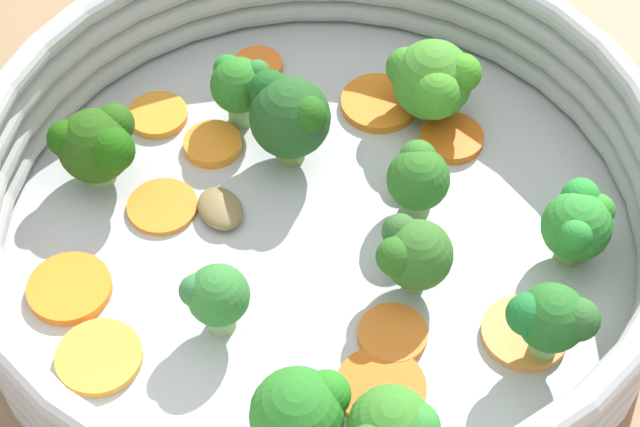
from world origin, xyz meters
TOP-DOWN VIEW (x-y plane):
  - ground_plane at (0.00, 0.00)m, footprint 4.00×4.00m
  - skillet at (0.00, 0.00)m, footprint 0.33×0.33m
  - skillet_rim_wall at (0.00, 0.00)m, footprint 0.35×0.35m
  - skillet_rivet_left at (-0.14, -0.07)m, footprint 0.01×0.01m
  - carrot_slice_0 at (-0.12, -0.04)m, footprint 0.05×0.05m
  - carrot_slice_1 at (0.09, 0.04)m, footprint 0.04×0.04m
  - carrot_slice_2 at (-0.13, -0.00)m, footprint 0.06×0.06m
  - carrot_slice_3 at (-0.07, 0.04)m, footprint 0.04×0.04m
  - carrot_slice_4 at (-0.04, 0.07)m, footprint 0.04×0.04m
  - carrot_slice_5 at (0.07, -0.09)m, footprint 0.05×0.05m
  - carrot_slice_6 at (0.06, 0.08)m, footprint 0.05×0.05m
  - carrot_slice_7 at (-0.06, 0.10)m, footprint 0.04×0.04m
  - carrot_slice_8 at (0.00, -0.10)m, footprint 0.05×0.05m
  - carrot_slice_9 at (0.01, -0.07)m, footprint 0.03×0.03m
  - carrot_slice_10 at (0.00, 0.12)m, footprint 0.03×0.03m
  - broccoli_floret_0 at (0.12, -0.05)m, footprint 0.04×0.04m
  - broccoli_floret_1 at (0.05, -0.00)m, footprint 0.03×0.04m
  - broccoli_floret_2 at (-0.10, 0.07)m, footprint 0.05×0.04m
  - broccoli_floret_3 at (-0.02, 0.09)m, footprint 0.03×0.03m
  - broccoli_floret_4 at (0.08, -0.10)m, footprint 0.04×0.03m
  - broccoli_floret_5 at (-0.04, -0.11)m, footprint 0.05×0.04m
  - broccoli_floret_6 at (0.08, 0.06)m, footprint 0.05×0.05m
  - broccoli_floret_7 at (-0.06, -0.04)m, footprint 0.03×0.03m
  - broccoli_floret_8 at (0.03, -0.04)m, footprint 0.04×0.04m
  - broccoli_floret_9 at (-0.00, 0.05)m, footprint 0.04×0.05m
  - mushroom_piece_0 at (-0.05, 0.03)m, footprint 0.03×0.03m

SIDE VIEW (x-z plane):
  - ground_plane at x=0.00m, z-range 0.00..0.00m
  - skillet at x=0.00m, z-range 0.00..0.02m
  - carrot_slice_3 at x=-0.07m, z-range 0.02..0.02m
  - carrot_slice_8 at x=0.00m, z-range 0.02..0.02m
  - carrot_slice_5 at x=0.07m, z-range 0.02..0.02m
  - carrot_slice_9 at x=0.01m, z-range 0.02..0.02m
  - carrot_slice_0 at x=-0.12m, z-range 0.02..0.02m
  - carrot_slice_7 at x=-0.06m, z-range 0.02..0.02m
  - carrot_slice_6 at x=0.06m, z-range 0.02..0.02m
  - carrot_slice_2 at x=-0.13m, z-range 0.02..0.02m
  - carrot_slice_1 at x=0.09m, z-range 0.02..0.02m
  - carrot_slice_10 at x=0.00m, z-range 0.02..0.02m
  - carrot_slice_4 at x=-0.04m, z-range 0.02..0.02m
  - skillet_rivet_left at x=-0.14m, z-range 0.02..0.02m
  - mushroom_piece_0 at x=-0.05m, z-range 0.02..0.03m
  - broccoli_floret_1 at x=0.05m, z-range 0.02..0.06m
  - broccoli_floret_7 at x=-0.06m, z-range 0.02..0.06m
  - broccoli_floret_5 at x=-0.04m, z-range 0.02..0.06m
  - broccoli_floret_0 at x=0.12m, z-range 0.02..0.06m
  - broccoli_floret_2 at x=-0.10m, z-range 0.02..0.06m
  - broccoli_floret_8 at x=0.03m, z-range 0.02..0.06m
  - broccoli_floret_3 at x=-0.02m, z-range 0.02..0.06m
  - broccoli_floret_6 at x=0.08m, z-range 0.02..0.07m
  - broccoli_floret_4 at x=0.08m, z-range 0.02..0.07m
  - skillet_rim_wall at x=0.00m, z-range 0.02..0.08m
  - broccoli_floret_9 at x=0.00m, z-range 0.02..0.07m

